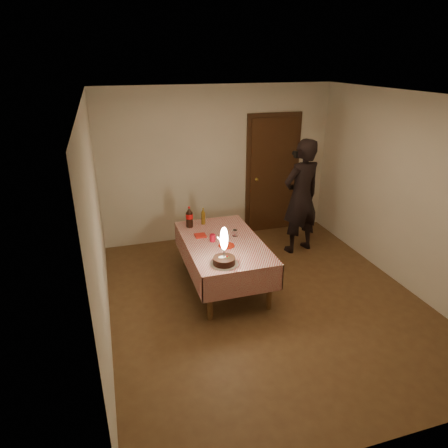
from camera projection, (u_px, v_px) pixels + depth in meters
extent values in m
cube|color=brown|center=(266.00, 301.00, 5.30)|extent=(4.00, 4.50, 0.01)
cube|color=beige|center=(218.00, 164.00, 6.78)|extent=(4.00, 0.04, 2.60)
cube|color=beige|center=(395.00, 317.00, 2.81)|extent=(4.00, 0.04, 2.60)
cube|color=beige|center=(97.00, 228.00, 4.26)|extent=(0.04, 4.50, 2.60)
cube|color=beige|center=(408.00, 194.00, 5.33)|extent=(0.04, 4.50, 2.60)
cube|color=silver|center=(276.00, 96.00, 4.29)|extent=(4.00, 4.50, 0.04)
cube|color=#472814|center=(272.00, 176.00, 7.13)|extent=(0.85, 0.05, 2.05)
sphere|color=#B28C33|center=(257.00, 179.00, 7.01)|extent=(0.06, 0.06, 0.06)
cube|color=brown|center=(223.00, 243.00, 5.44)|extent=(0.90, 1.60, 0.04)
cylinder|color=brown|center=(210.00, 297.00, 4.81)|extent=(0.07, 0.07, 0.63)
cylinder|color=brown|center=(270.00, 287.00, 5.02)|extent=(0.07, 0.07, 0.63)
cylinder|color=brown|center=(185.00, 246.00, 6.11)|extent=(0.07, 0.07, 0.63)
cylinder|color=brown|center=(233.00, 240.00, 6.32)|extent=(0.07, 0.07, 0.63)
cube|color=beige|center=(223.00, 241.00, 5.43)|extent=(1.02, 1.72, 0.01)
cube|color=beige|center=(244.00, 284.00, 4.74)|extent=(1.02, 0.01, 0.34)
cube|color=beige|center=(207.00, 229.00, 6.25)|extent=(1.02, 0.01, 0.34)
cube|color=beige|center=(187.00, 258.00, 5.36)|extent=(0.01, 1.72, 0.34)
cube|color=beige|center=(257.00, 248.00, 5.63)|extent=(0.01, 1.72, 0.34)
cylinder|color=white|center=(224.00, 264.00, 4.82)|extent=(0.34, 0.34, 0.01)
cylinder|color=black|center=(224.00, 260.00, 4.81)|extent=(0.27, 0.27, 0.08)
cylinder|color=white|center=(222.00, 257.00, 4.80)|extent=(0.07, 0.07, 0.00)
sphere|color=red|center=(227.00, 257.00, 4.79)|extent=(0.02, 0.02, 0.02)
cube|color=#19721E|center=(229.00, 258.00, 4.79)|extent=(0.02, 0.01, 0.00)
cube|color=#19721E|center=(227.00, 258.00, 4.77)|extent=(0.01, 0.02, 0.00)
cylinder|color=#262628|center=(224.00, 253.00, 4.77)|extent=(0.01, 0.01, 0.12)
ellipsoid|color=#FFF2BF|center=(224.00, 239.00, 4.69)|extent=(0.09, 0.09, 0.29)
sphere|color=white|center=(224.00, 247.00, 4.74)|extent=(0.04, 0.04, 0.04)
cylinder|color=#AB1D0B|center=(226.00, 246.00, 5.29)|extent=(0.22, 0.22, 0.01)
cylinder|color=#B40C20|center=(213.00, 238.00, 5.40)|extent=(0.08, 0.08, 0.10)
cylinder|color=white|center=(235.00, 233.00, 5.56)|extent=(0.07, 0.07, 0.09)
cube|color=red|center=(200.00, 236.00, 5.57)|extent=(0.15, 0.15, 0.02)
cylinder|color=black|center=(189.00, 220.00, 5.83)|extent=(0.10, 0.10, 0.22)
cylinder|color=red|center=(189.00, 216.00, 5.81)|extent=(0.10, 0.10, 0.07)
cone|color=black|center=(189.00, 210.00, 5.78)|extent=(0.10, 0.10, 0.08)
cylinder|color=red|center=(189.00, 207.00, 5.76)|extent=(0.03, 0.03, 0.02)
cylinder|color=brown|center=(203.00, 218.00, 5.95)|extent=(0.06, 0.06, 0.18)
cone|color=brown|center=(203.00, 211.00, 5.90)|extent=(0.06, 0.06, 0.06)
cylinder|color=olive|center=(203.00, 209.00, 5.89)|extent=(0.02, 0.02, 0.02)
imported|color=black|center=(301.00, 197.00, 6.35)|extent=(0.76, 0.59, 1.86)
cube|color=black|center=(299.00, 154.00, 6.20)|extent=(0.15, 0.12, 0.10)
cylinder|color=black|center=(295.00, 153.00, 6.26)|extent=(0.09, 0.10, 0.08)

